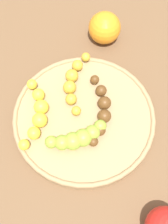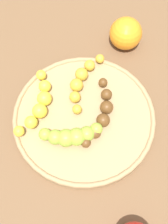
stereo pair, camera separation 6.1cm
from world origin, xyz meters
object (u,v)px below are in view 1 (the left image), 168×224
at_px(banana_spotted, 74,82).
at_px(banana_yellow, 37,113).
at_px(banana_overripe, 101,109).
at_px(fruit_bowl, 84,117).
at_px(banana_green, 77,138).
at_px(orange_fruit, 105,28).

xyz_separation_m(banana_spotted, banana_yellow, (0.10, 0.01, 0.00)).
height_order(banana_overripe, banana_spotted, same).
bearing_deg(banana_overripe, fruit_bowl, -164.60).
height_order(fruit_bowl, banana_green, banana_green).
distance_m(banana_green, banana_yellow, 0.10).
xyz_separation_m(fruit_bowl, banana_overripe, (-0.03, 0.02, 0.02)).
bearing_deg(orange_fruit, banana_green, 37.55).
distance_m(fruit_bowl, banana_spotted, 0.08).
relative_size(fruit_bowl, banana_yellow, 2.42).
xyz_separation_m(banana_green, orange_fruit, (-0.22, -0.17, 0.00)).
relative_size(banana_spotted, orange_fruit, 1.60).
xyz_separation_m(banana_spotted, orange_fruit, (-0.15, -0.07, 0.00)).
bearing_deg(fruit_bowl, banana_yellow, -39.17).
bearing_deg(banana_overripe, banana_green, -125.12).
relative_size(banana_green, orange_fruit, 1.58).
bearing_deg(orange_fruit, banana_yellow, 16.95).
distance_m(banana_green, banana_spotted, 0.13).
xyz_separation_m(banana_overripe, banana_spotted, (0.00, -0.09, 0.00)).
xyz_separation_m(banana_green, banana_yellow, (0.03, -0.09, -0.00)).
bearing_deg(banana_spotted, banana_overripe, 139.61).
xyz_separation_m(fruit_bowl, banana_yellow, (0.07, -0.06, 0.02)).
bearing_deg(banana_green, banana_spotted, 164.51).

